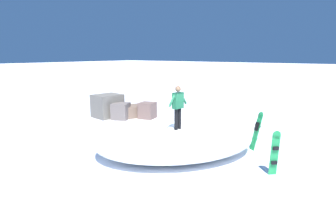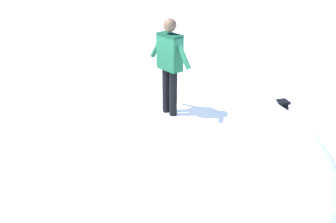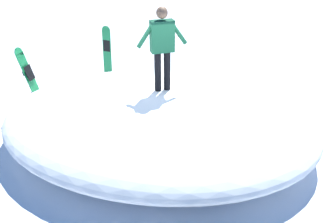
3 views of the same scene
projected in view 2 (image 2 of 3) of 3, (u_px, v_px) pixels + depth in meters
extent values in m
plane|color=white|center=(181.00, 165.00, 7.08)|extent=(240.00, 240.00, 0.00)
ellipsoid|color=white|center=(188.00, 137.00, 6.96)|extent=(7.73, 8.18, 1.08)
cylinder|color=black|center=(166.00, 90.00, 6.59)|extent=(0.14, 0.14, 0.84)
cylinder|color=black|center=(173.00, 93.00, 6.45)|extent=(0.14, 0.14, 0.84)
cube|color=#195638|center=(170.00, 52.00, 6.20)|extent=(0.27, 0.49, 0.63)
sphere|color=#936B4C|center=(170.00, 25.00, 6.01)|extent=(0.23, 0.23, 0.23)
cylinder|color=#195638|center=(158.00, 45.00, 6.40)|extent=(0.13, 0.40, 0.52)
cylinder|color=#195638|center=(182.00, 53.00, 5.95)|extent=(0.13, 0.40, 0.52)
ellipsoid|color=black|center=(282.00, 109.00, 8.90)|extent=(0.40, 0.42, 0.44)
ellipsoid|color=black|center=(279.00, 109.00, 9.06)|extent=(0.23, 0.18, 0.21)
cube|color=black|center=(283.00, 102.00, 8.82)|extent=(0.34, 0.36, 0.06)
cylinder|color=black|center=(283.00, 120.00, 8.81)|extent=(0.15, 0.22, 0.04)
cylinder|color=black|center=(288.00, 119.00, 8.85)|extent=(0.15, 0.22, 0.04)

